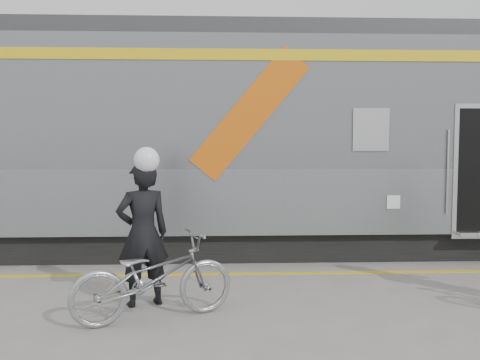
{
  "coord_description": "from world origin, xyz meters",
  "views": [
    {
      "loc": [
        -0.67,
        -5.58,
        2.0
      ],
      "look_at": [
        -0.38,
        1.6,
        1.5
      ],
      "focal_mm": 38.0,
      "sensor_mm": 36.0,
      "label": 1
    }
  ],
  "objects": [
    {
      "name": "ground",
      "position": [
        0.0,
        0.0,
        0.0
      ],
      "size": [
        90.0,
        90.0,
        0.0
      ],
      "primitive_type": "plane",
      "color": "slate",
      "rests_on": "ground"
    },
    {
      "name": "train",
      "position": [
        1.62,
        4.19,
        2.05
      ],
      "size": [
        24.0,
        3.17,
        4.1
      ],
      "color": "black",
      "rests_on": "ground"
    },
    {
      "name": "safety_strip",
      "position": [
        0.0,
        2.15,
        0.0
      ],
      "size": [
        24.0,
        0.12,
        0.01
      ],
      "primitive_type": "cube",
      "color": "gold",
      "rests_on": "ground"
    },
    {
      "name": "man",
      "position": [
        -1.62,
        0.69,
        0.9
      ],
      "size": [
        0.77,
        0.64,
        1.8
      ],
      "primitive_type": "imported",
      "rotation": [
        0.0,
        0.0,
        3.53
      ],
      "color": "black",
      "rests_on": "ground"
    },
    {
      "name": "bicycle_left",
      "position": [
        -1.42,
        0.14,
        0.49
      ],
      "size": [
        1.99,
        1.32,
        0.99
      ],
      "primitive_type": "imported",
      "rotation": [
        0.0,
        0.0,
        1.96
      ],
      "color": "#929498",
      "rests_on": "ground"
    },
    {
      "name": "helmet_man",
      "position": [
        -1.62,
        0.69,
        1.95
      ],
      "size": [
        0.31,
        0.31,
        0.31
      ],
      "primitive_type": "sphere",
      "color": "white",
      "rests_on": "man"
    }
  ]
}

